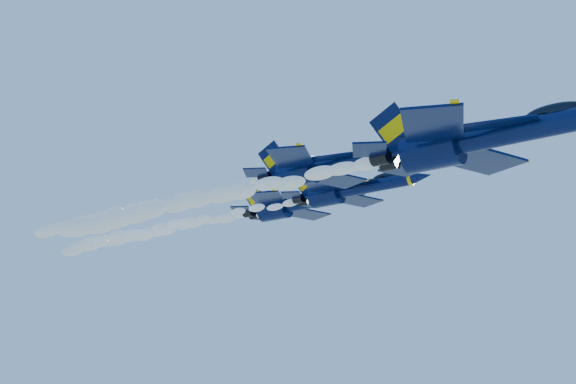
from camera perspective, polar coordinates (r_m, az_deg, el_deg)
The scene contains 8 objects.
jet_lead at distance 58.06m, azimuth 13.75°, elevation 3.82°, with size 19.47×15.97×7.23m.
smoke_trail_jet_lead at distance 70.09m, azimuth -6.09°, elevation -0.55°, with size 34.35×2.01×1.81m, color white.
jet_second at distance 74.22m, azimuth 2.93°, elevation 1.94°, with size 16.95×13.91×6.30m.
smoke_trail_jet_second at distance 88.52m, azimuth -10.76°, elevation -1.18°, with size 34.35×1.75×1.58m, color white.
jet_third at distance 83.63m, azimuth 4.59°, elevation 0.21°, with size 15.79×12.95×5.87m.
smoke_trail_jet_third at distance 96.95m, azimuth -7.83°, elevation -2.33°, with size 34.35×1.63×1.47m, color white.
jet_fourth at distance 96.26m, azimuth 0.77°, elevation -0.84°, with size 17.54×14.39×6.52m.
smoke_trail_jet_fourth at distance 111.06m, azimuth -9.98°, elevation -3.00°, with size 34.35×1.81×1.63m, color white.
Camera 1 is at (38.95, -65.44, 129.67)m, focal length 50.00 mm.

